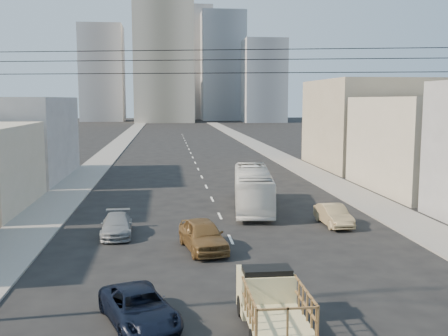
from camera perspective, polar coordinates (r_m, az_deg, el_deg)
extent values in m
cube|color=gray|center=(85.11, -11.83, 2.11)|extent=(3.50, 180.00, 0.12)
cube|color=gray|center=(86.07, 3.94, 2.31)|extent=(3.50, 180.00, 0.12)
cube|color=silver|center=(18.45, 5.53, -17.53)|extent=(0.15, 2.00, 0.01)
cube|color=silver|center=(23.93, 2.53, -11.53)|extent=(0.15, 2.00, 0.01)
cube|color=silver|center=(29.61, 0.74, -7.77)|extent=(0.15, 2.00, 0.01)
cube|color=silver|center=(35.40, -0.45, -5.23)|extent=(0.15, 2.00, 0.01)
cube|color=silver|center=(41.25, -1.30, -3.41)|extent=(0.15, 2.00, 0.01)
cube|color=silver|center=(47.13, -1.94, -2.04)|extent=(0.15, 2.00, 0.01)
cube|color=silver|center=(53.05, -2.44, -0.97)|extent=(0.15, 2.00, 0.01)
cube|color=silver|center=(58.97, -2.83, -0.12)|extent=(0.15, 2.00, 0.01)
cube|color=silver|center=(64.92, -3.15, 0.58)|extent=(0.15, 2.00, 0.01)
cube|color=silver|center=(70.87, -3.42, 1.16)|extent=(0.15, 2.00, 0.01)
cube|color=silver|center=(76.83, -3.65, 1.65)|extent=(0.15, 2.00, 0.01)
cube|color=silver|center=(82.79, -3.84, 2.06)|extent=(0.15, 2.00, 0.01)
cube|color=silver|center=(88.76, -4.01, 2.43)|extent=(0.15, 2.00, 0.01)
cube|color=silver|center=(94.74, -4.16, 2.74)|extent=(0.15, 2.00, 0.01)
cube|color=silver|center=(100.72, -4.29, 3.02)|extent=(0.15, 2.00, 0.01)
cube|color=silver|center=(106.70, -4.40, 3.27)|extent=(0.15, 2.00, 0.01)
cube|color=silver|center=(112.68, -4.50, 3.49)|extent=(0.15, 2.00, 0.01)
cube|color=silver|center=(118.66, -4.60, 3.69)|extent=(0.15, 2.00, 0.01)
cube|color=beige|center=(17.70, 5.78, -16.20)|extent=(1.90, 3.00, 0.12)
cube|color=beige|center=(19.42, 4.53, -13.19)|extent=(1.90, 1.60, 1.50)
cube|color=black|center=(18.98, 4.69, -11.75)|extent=(1.70, 0.90, 0.70)
cylinder|color=black|center=(19.58, 1.93, -14.77)|extent=(0.25, 0.76, 0.76)
cylinder|color=black|center=(19.88, 6.94, -14.47)|extent=(0.25, 0.76, 0.76)
imported|color=black|center=(19.04, -9.22, -14.79)|extent=(3.39, 4.82, 1.22)
imported|color=silver|center=(37.55, 3.15, -2.24)|extent=(3.74, 10.75, 2.93)
imported|color=brown|center=(27.46, -2.32, -7.29)|extent=(2.70, 4.93, 1.59)
imported|color=#9F875D|center=(33.40, 11.84, -5.05)|extent=(1.53, 3.96, 1.29)
imported|color=gray|center=(30.93, -11.60, -6.11)|extent=(1.88, 4.25, 1.21)
cylinder|color=black|center=(16.31, 6.31, 12.73)|extent=(23.01, 5.02, 0.02)
cylinder|color=black|center=(16.28, 6.30, 11.68)|extent=(23.01, 5.02, 0.02)
cylinder|color=black|center=(16.26, 6.28, 10.27)|extent=(23.01, 5.02, 0.02)
cube|color=#A9A188|center=(48.35, 22.17, 2.43)|extent=(11.00, 14.00, 8.00)
cube|color=gray|center=(62.97, 15.68, 4.66)|extent=(12.00, 16.00, 10.00)
cube|color=gray|center=(55.83, -22.96, 2.99)|extent=(12.00, 16.00, 8.00)
cube|color=gray|center=(185.69, -6.61, 14.30)|extent=(20.00, 20.00, 60.00)
cube|color=gray|center=(200.88, -0.14, 10.96)|extent=(16.00, 16.00, 40.00)
cube|color=gray|center=(195.87, -13.08, 9.98)|extent=(15.00, 15.00, 34.00)
cube|color=gray|center=(215.03, -3.82, 11.25)|extent=(18.00, 18.00, 44.00)
cube|color=gray|center=(182.56, 4.34, 9.41)|extent=(14.00, 14.00, 28.00)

